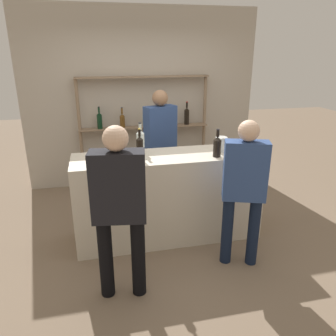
% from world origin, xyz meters
% --- Properties ---
extents(ground_plane, '(16.00, 16.00, 0.00)m').
position_xyz_m(ground_plane, '(0.00, 0.00, 0.00)').
color(ground_plane, '#7A6651').
extents(bar_counter, '(2.15, 0.62, 1.04)m').
position_xyz_m(bar_counter, '(0.00, 0.00, 0.52)').
color(bar_counter, beige).
rests_on(bar_counter, ground_plane).
extents(back_wall, '(3.75, 0.12, 2.80)m').
position_xyz_m(back_wall, '(0.00, 1.91, 1.40)').
color(back_wall, '#B2A899').
rests_on(back_wall, ground_plane).
extents(back_shelf, '(2.08, 0.18, 1.77)m').
position_xyz_m(back_shelf, '(0.01, 1.73, 1.17)').
color(back_shelf, '#897056').
rests_on(back_shelf, ground_plane).
extents(counter_bottle_0, '(0.07, 0.07, 0.36)m').
position_xyz_m(counter_bottle_0, '(-0.34, -0.13, 1.18)').
color(counter_bottle_0, black).
rests_on(counter_bottle_0, bar_counter).
extents(counter_bottle_1, '(0.07, 0.07, 0.30)m').
position_xyz_m(counter_bottle_1, '(-0.55, 0.05, 1.15)').
color(counter_bottle_1, silver).
rests_on(counter_bottle_1, bar_counter).
extents(counter_bottle_2, '(0.09, 0.09, 0.36)m').
position_xyz_m(counter_bottle_2, '(-0.29, 0.15, 1.18)').
color(counter_bottle_2, silver).
rests_on(counter_bottle_2, bar_counter).
extents(counter_bottle_3, '(0.09, 0.09, 0.31)m').
position_xyz_m(counter_bottle_3, '(0.52, -0.17, 1.16)').
color(counter_bottle_3, black).
rests_on(counter_bottle_3, bar_counter).
extents(wine_glass, '(0.07, 0.07, 0.18)m').
position_xyz_m(wine_glass, '(-0.62, -0.20, 1.17)').
color(wine_glass, silver).
rests_on(wine_glass, bar_counter).
extents(cork_jar, '(0.14, 0.14, 0.17)m').
position_xyz_m(cork_jar, '(0.64, 0.02, 1.12)').
color(cork_jar, silver).
rests_on(cork_jar, bar_counter).
extents(server_behind_counter, '(0.48, 0.33, 1.65)m').
position_xyz_m(server_behind_counter, '(0.11, 0.96, 0.97)').
color(server_behind_counter, '#121C33').
rests_on(server_behind_counter, ground_plane).
extents(customer_right, '(0.46, 0.31, 1.55)m').
position_xyz_m(customer_right, '(0.62, -0.69, 0.91)').
color(customer_right, '#121C33').
rests_on(customer_right, ground_plane).
extents(customer_left, '(0.48, 0.27, 1.61)m').
position_xyz_m(customer_left, '(-0.63, -0.91, 0.93)').
color(customer_left, black).
rests_on(customer_left, ground_plane).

